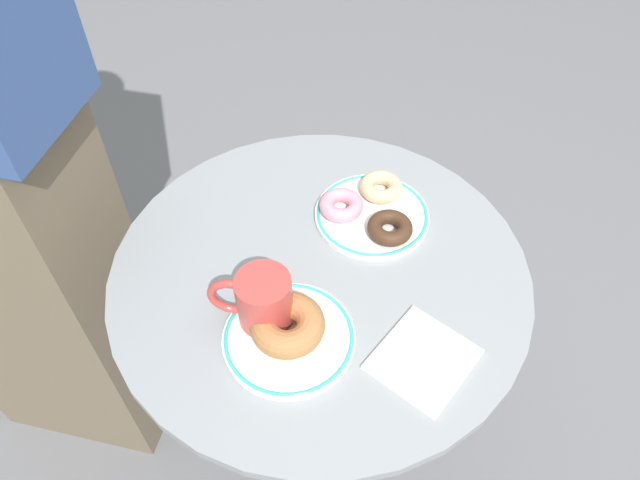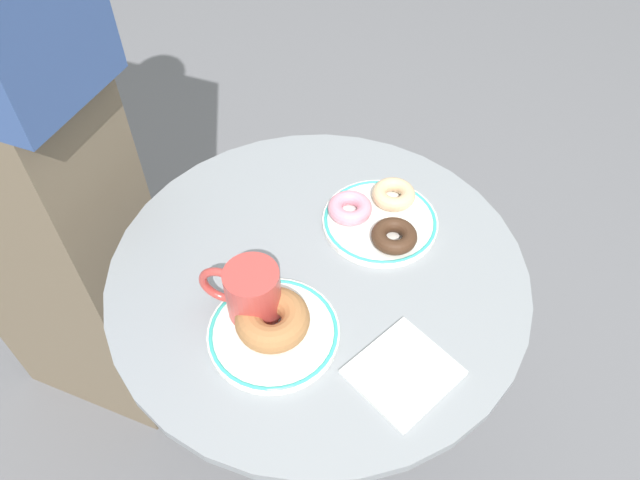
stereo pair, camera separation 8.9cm
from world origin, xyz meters
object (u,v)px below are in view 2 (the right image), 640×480
(donut_cinnamon, at_px, (272,319))
(paper_napkin, at_px, (403,372))
(plate_left, at_px, (274,332))
(donut_glazed, at_px, (394,194))
(donut_pink_frosted, at_px, (350,208))
(plate_right, at_px, (380,221))
(cafe_table, at_px, (318,339))
(coffee_mug, at_px, (251,293))
(donut_chocolate, at_px, (394,236))

(donut_cinnamon, relative_size, paper_napkin, 0.82)
(plate_left, bearing_deg, paper_napkin, -72.41)
(donut_glazed, bearing_deg, donut_pink_frosted, 149.69)
(plate_right, bearing_deg, cafe_table, 168.49)
(cafe_table, xyz_separation_m, plate_right, (0.14, -0.03, 0.22))
(plate_left, xyz_separation_m, donut_cinnamon, (0.00, 0.00, 0.03))
(plate_left, xyz_separation_m, donut_pink_frosted, (0.25, 0.04, 0.02))
(plate_right, xyz_separation_m, donut_cinnamon, (-0.27, 0.01, 0.03))
(donut_glazed, xyz_separation_m, coffee_mug, (-0.31, 0.05, 0.02))
(plate_left, height_order, coffee_mug, coffee_mug)
(cafe_table, distance_m, donut_pink_frosted, 0.26)
(coffee_mug, bearing_deg, donut_pink_frosted, -1.47)
(cafe_table, bearing_deg, donut_cinnamon, -172.06)
(donut_glazed, relative_size, paper_napkin, 0.57)
(donut_glazed, distance_m, paper_napkin, 0.32)
(donut_chocolate, bearing_deg, donut_pink_frosted, 84.06)
(cafe_table, xyz_separation_m, donut_chocolate, (0.11, -0.07, 0.24))
(donut_chocolate, bearing_deg, paper_napkin, -144.82)
(donut_glazed, bearing_deg, donut_chocolate, -147.84)
(plate_right, distance_m, donut_chocolate, 0.05)
(donut_chocolate, bearing_deg, donut_cinnamon, 167.61)
(plate_left, relative_size, donut_glazed, 2.56)
(donut_cinnamon, xyz_separation_m, donut_pink_frosted, (0.25, 0.04, -0.01))
(donut_chocolate, xyz_separation_m, coffee_mug, (-0.23, 0.10, 0.02))
(plate_right, distance_m, coffee_mug, 0.27)
(coffee_mug, bearing_deg, cafe_table, -12.14)
(plate_right, bearing_deg, donut_cinnamon, 178.01)
(donut_cinnamon, height_order, donut_pink_frosted, donut_cinnamon)
(donut_cinnamon, bearing_deg, cafe_table, 7.94)
(donut_pink_frosted, height_order, paper_napkin, donut_pink_frosted)
(cafe_table, relative_size, donut_pink_frosted, 9.77)
(cafe_table, relative_size, donut_chocolate, 9.77)
(cafe_table, height_order, plate_left, plate_left)
(donut_glazed, relative_size, coffee_mug, 0.62)
(cafe_table, relative_size, coffee_mug, 6.10)
(donut_pink_frosted, bearing_deg, paper_napkin, -131.31)
(donut_pink_frosted, bearing_deg, cafe_table, -170.05)
(coffee_mug, bearing_deg, plate_left, -103.75)
(donut_cinnamon, distance_m, donut_chocolate, 0.24)
(donut_cinnamon, distance_m, paper_napkin, 0.19)
(plate_right, xyz_separation_m, donut_chocolate, (-0.03, -0.04, 0.02))
(cafe_table, bearing_deg, donut_pink_frosted, 9.95)
(donut_cinnamon, distance_m, donut_glazed, 0.32)
(cafe_table, xyz_separation_m, paper_napkin, (-0.08, -0.20, 0.22))
(plate_left, height_order, plate_right, same)
(donut_pink_frosted, bearing_deg, donut_cinnamon, -171.11)
(plate_right, relative_size, donut_pink_frosted, 2.61)
(donut_cinnamon, relative_size, donut_glazed, 1.43)
(donut_cinnamon, height_order, donut_chocolate, donut_cinnamon)
(cafe_table, height_order, donut_pink_frosted, donut_pink_frosted)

